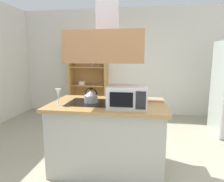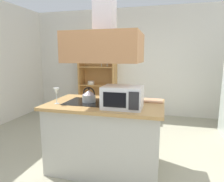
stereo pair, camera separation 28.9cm
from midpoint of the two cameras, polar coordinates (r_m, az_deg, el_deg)
ground_plane at (r=2.68m, az=4.58°, el=-24.07°), size 7.80×7.80×0.00m
wall_back at (r=5.21m, az=10.67°, el=8.14°), size 6.00×0.12×2.70m
kitchen_island at (r=2.71m, az=1.20°, el=-12.75°), size 1.49×0.89×0.90m
range_hood at (r=2.51m, az=1.31°, el=15.08°), size 0.90×0.70×1.28m
dish_cabinet at (r=5.25m, az=-2.42°, el=2.74°), size 0.96×0.40×1.89m
kettle at (r=2.61m, az=-3.54°, el=-1.43°), size 0.18×0.18×0.20m
cutting_board at (r=2.76m, az=13.87°, el=-2.69°), size 0.34×0.25×0.02m
microwave at (r=2.32m, az=6.65°, el=-1.80°), size 0.46×0.35×0.26m
wine_glass_on_counter at (r=2.56m, az=-12.71°, el=-0.34°), size 0.08×0.08×0.21m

